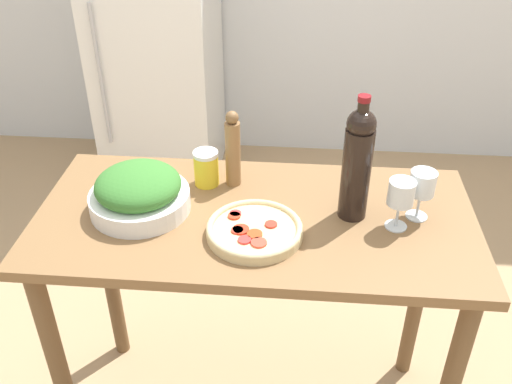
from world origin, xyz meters
name	(u,v)px	position (x,y,z in m)	size (l,w,h in m)	color
refrigerator	(157,40)	(-0.70, 1.70, 0.84)	(0.64, 0.70, 1.68)	white
prep_counter	(255,255)	(0.00, 0.00, 0.76)	(1.29, 0.61, 0.91)	brown
wine_bottle	(357,162)	(0.28, 0.03, 1.09)	(0.08, 0.08, 0.38)	black
wine_glass_near	(401,195)	(0.40, -0.02, 1.01)	(0.07, 0.07, 0.15)	silver
wine_glass_far	(422,186)	(0.47, 0.03, 1.01)	(0.07, 0.07, 0.15)	silver
pepper_mill	(233,150)	(-0.08, 0.17, 1.03)	(0.05, 0.05, 0.25)	olive
salad_bowl	(139,192)	(-0.34, 0.00, 0.97)	(0.29, 0.29, 0.14)	white
homemade_pizza	(254,230)	(0.01, -0.10, 0.93)	(0.27, 0.27, 0.03)	#DBC189
salt_canister	(206,168)	(-0.17, 0.16, 0.96)	(0.08, 0.08, 0.11)	yellow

